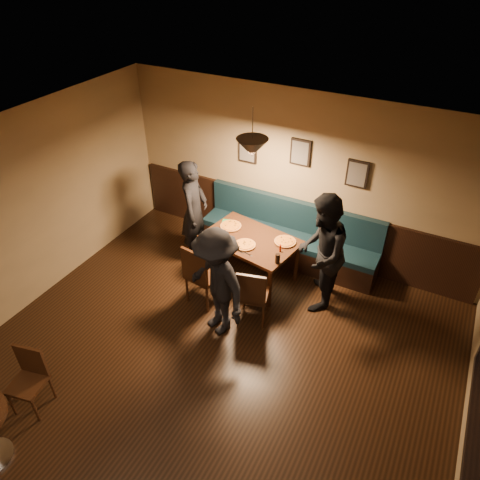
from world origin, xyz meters
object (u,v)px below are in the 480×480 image
(chair_near_right, at_px, (253,293))
(tabasco_bottle, at_px, (280,248))
(cafe_chair_far, at_px, (27,383))
(diner_left, at_px, (194,211))
(chair_near_left, at_px, (204,273))
(soda_glass, at_px, (278,258))
(booth_bench, at_px, (288,234))
(diner_right, at_px, (321,253))
(diner_front, at_px, (216,283))
(dining_table, at_px, (250,258))

(chair_near_right, height_order, tabasco_bottle, chair_near_right)
(cafe_chair_far, bearing_deg, diner_left, -104.22)
(chair_near_left, xyz_separation_m, diner_left, (-0.72, 0.89, 0.37))
(chair_near_right, xyz_separation_m, cafe_chair_far, (-1.64, -2.52, -0.05))
(diner_left, relative_size, soda_glass, 11.98)
(diner_left, distance_m, soda_glass, 1.74)
(booth_bench, relative_size, soda_glass, 20.33)
(booth_bench, height_order, diner_right, diner_right)
(diner_front, bearing_deg, booth_bench, 107.93)
(booth_bench, xyz_separation_m, diner_front, (-0.24, -1.93, 0.32))
(tabasco_bottle, height_order, cafe_chair_far, tabasco_bottle)
(chair_near_right, xyz_separation_m, tabasco_bottle, (0.08, 0.70, 0.36))
(diner_right, xyz_separation_m, tabasco_bottle, (-0.60, -0.03, -0.09))
(booth_bench, bearing_deg, chair_near_left, -114.67)
(cafe_chair_far, bearing_deg, soda_glass, -133.43)
(chair_near_right, relative_size, cafe_chair_far, 1.11)
(dining_table, height_order, tabasco_bottle, tabasco_bottle)
(diner_front, relative_size, cafe_chair_far, 1.96)
(diner_left, height_order, tabasco_bottle, diner_left)
(chair_near_right, height_order, diner_left, diner_left)
(booth_bench, xyz_separation_m, chair_near_left, (-0.69, -1.51, 0.01))
(booth_bench, relative_size, diner_left, 1.70)
(chair_near_left, relative_size, tabasco_bottle, 7.73)
(diner_left, bearing_deg, tabasco_bottle, -111.66)
(dining_table, height_order, cafe_chair_far, cafe_chair_far)
(dining_table, distance_m, diner_left, 1.19)
(cafe_chair_far, bearing_deg, dining_table, -122.05)
(chair_near_left, distance_m, cafe_chair_far, 2.66)
(diner_front, distance_m, tabasco_bottle, 1.20)
(chair_near_left, height_order, cafe_chair_far, chair_near_left)
(dining_table, xyz_separation_m, soda_glass, (0.60, -0.35, 0.45))
(diner_front, relative_size, soda_glass, 11.16)
(diner_left, bearing_deg, diner_front, -153.08)
(dining_table, height_order, chair_near_left, chair_near_left)
(diner_left, relative_size, cafe_chair_far, 2.11)
(tabasco_bottle, bearing_deg, cafe_chair_far, -118.05)
(soda_glass, xyz_separation_m, tabasco_bottle, (-0.07, 0.26, -0.01))
(dining_table, relative_size, cafe_chair_far, 1.68)
(booth_bench, relative_size, diner_right, 1.64)
(diner_front, xyz_separation_m, cafe_chair_far, (-1.29, -2.11, -0.40))
(diner_right, bearing_deg, tabasco_bottle, -96.61)
(chair_near_right, distance_m, diner_right, 1.10)
(soda_glass, distance_m, tabasco_bottle, 0.27)
(dining_table, relative_size, soda_glass, 9.55)
(tabasco_bottle, bearing_deg, soda_glass, -74.61)
(diner_right, height_order, diner_front, diner_right)
(diner_right, height_order, tabasco_bottle, diner_right)
(tabasco_bottle, bearing_deg, diner_front, -111.11)
(chair_near_left, height_order, chair_near_right, chair_near_left)
(tabasco_bottle, bearing_deg, diner_right, 2.63)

